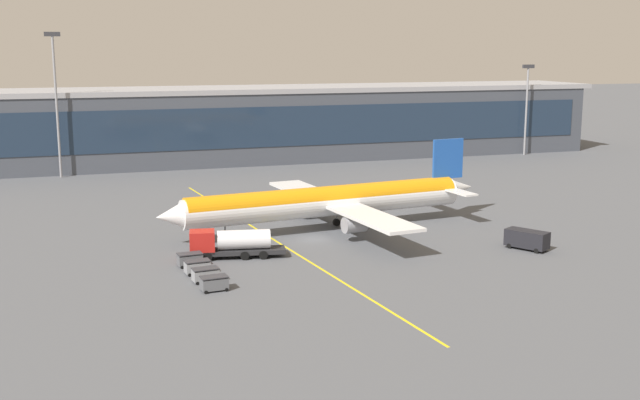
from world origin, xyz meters
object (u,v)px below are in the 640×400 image
at_px(baggage_cart_0, 214,283).
at_px(baggage_cart_1, 205,275).
at_px(baggage_cart_3, 190,259).
at_px(crew_van, 526,238).
at_px(main_airliner, 328,201).
at_px(baggage_cart_2, 197,267).
at_px(fuel_tanker, 231,243).

relative_size(baggage_cart_0, baggage_cart_1, 1.00).
bearing_deg(baggage_cart_3, crew_van, -7.63).
xyz_separation_m(main_airliner, baggage_cart_2, (-19.82, -14.89, -3.10)).
height_order(main_airliner, baggage_cart_2, main_airliner).
bearing_deg(main_airliner, baggage_cart_3, -149.80).
distance_m(fuel_tanker, baggage_cart_2, 7.14).
bearing_deg(baggage_cart_2, main_airliner, 36.92).
bearing_deg(main_airliner, baggage_cart_0, -132.15).
bearing_deg(baggage_cart_0, baggage_cart_2, 95.13).
height_order(baggage_cart_0, baggage_cart_1, same).
distance_m(baggage_cart_1, baggage_cart_3, 6.40).
xyz_separation_m(crew_van, baggage_cart_1, (-38.55, -1.13, -0.53)).
distance_m(baggage_cart_0, baggage_cart_3, 9.60).
distance_m(fuel_tanker, baggage_cart_1, 9.58).
height_order(crew_van, baggage_cart_1, crew_van).
distance_m(main_airliner, fuel_tanker, 18.02).
xyz_separation_m(fuel_tanker, baggage_cart_0, (-4.19, -11.60, -0.96)).
relative_size(fuel_tanker, baggage_cart_1, 3.99).
xyz_separation_m(main_airliner, baggage_cart_0, (-19.25, -21.26, -3.10)).
height_order(baggage_cart_2, baggage_cart_3, same).
xyz_separation_m(main_airliner, crew_van, (19.02, -16.94, -2.57)).
relative_size(baggage_cart_2, baggage_cart_3, 1.00).
distance_m(baggage_cart_0, baggage_cart_2, 6.40).
bearing_deg(baggage_cart_0, baggage_cart_3, 95.13).
height_order(main_airliner, fuel_tanker, main_airliner).
distance_m(crew_van, baggage_cart_2, 38.90).
bearing_deg(crew_van, baggage_cart_1, -178.32).
bearing_deg(crew_van, fuel_tanker, 167.93).
bearing_deg(main_airliner, baggage_cart_1, -137.22).
relative_size(crew_van, baggage_cart_2, 1.94).
height_order(baggage_cart_0, baggage_cart_3, same).
bearing_deg(crew_van, baggage_cart_3, 172.37).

